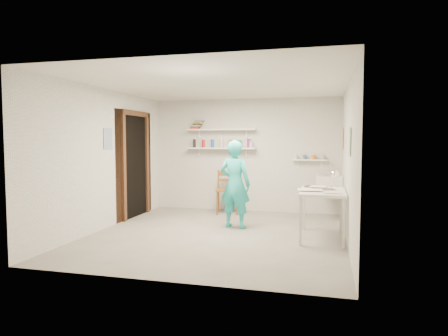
% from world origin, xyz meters
% --- Properties ---
extents(floor, '(4.00, 4.50, 0.02)m').
position_xyz_m(floor, '(0.00, 0.00, -0.01)').
color(floor, slate).
rests_on(floor, ground).
extents(ceiling, '(4.00, 4.50, 0.02)m').
position_xyz_m(ceiling, '(0.00, 0.00, 2.41)').
color(ceiling, silver).
rests_on(ceiling, wall_back).
extents(wall_back, '(4.00, 0.02, 2.40)m').
position_xyz_m(wall_back, '(0.00, 2.26, 1.20)').
color(wall_back, silver).
rests_on(wall_back, ground).
extents(wall_front, '(4.00, 0.02, 2.40)m').
position_xyz_m(wall_front, '(0.00, -2.26, 1.20)').
color(wall_front, silver).
rests_on(wall_front, ground).
extents(wall_left, '(0.02, 4.50, 2.40)m').
position_xyz_m(wall_left, '(-2.01, 0.00, 1.20)').
color(wall_left, silver).
rests_on(wall_left, ground).
extents(wall_right, '(0.02, 4.50, 2.40)m').
position_xyz_m(wall_right, '(2.01, 0.00, 1.20)').
color(wall_right, silver).
rests_on(wall_right, ground).
extents(doorway_recess, '(0.02, 0.90, 2.00)m').
position_xyz_m(doorway_recess, '(-1.99, 1.05, 1.00)').
color(doorway_recess, black).
rests_on(doorway_recess, wall_left).
extents(corridor_box, '(1.40, 1.50, 2.10)m').
position_xyz_m(corridor_box, '(-2.70, 1.05, 1.05)').
color(corridor_box, brown).
rests_on(corridor_box, ground).
extents(door_lintel, '(0.06, 1.05, 0.10)m').
position_xyz_m(door_lintel, '(-1.97, 1.05, 2.05)').
color(door_lintel, brown).
rests_on(door_lintel, wall_left).
extents(door_jamb_near, '(0.06, 0.10, 2.00)m').
position_xyz_m(door_jamb_near, '(-1.97, 0.55, 1.00)').
color(door_jamb_near, brown).
rests_on(door_jamb_near, ground).
extents(door_jamb_far, '(0.06, 0.10, 2.00)m').
position_xyz_m(door_jamb_far, '(-1.97, 1.55, 1.00)').
color(door_jamb_far, brown).
rests_on(door_jamb_far, ground).
extents(shelf_lower, '(1.50, 0.22, 0.03)m').
position_xyz_m(shelf_lower, '(-0.50, 2.13, 1.35)').
color(shelf_lower, white).
rests_on(shelf_lower, wall_back).
extents(shelf_upper, '(1.50, 0.22, 0.03)m').
position_xyz_m(shelf_upper, '(-0.50, 2.13, 1.75)').
color(shelf_upper, white).
rests_on(shelf_upper, wall_back).
extents(ledge_shelf, '(0.70, 0.14, 0.03)m').
position_xyz_m(ledge_shelf, '(1.35, 2.17, 1.12)').
color(ledge_shelf, white).
rests_on(ledge_shelf, wall_back).
extents(poster_left, '(0.01, 0.28, 0.36)m').
position_xyz_m(poster_left, '(-1.99, 0.05, 1.55)').
color(poster_left, '#334C7F').
rests_on(poster_left, wall_left).
extents(poster_right_a, '(0.01, 0.34, 0.42)m').
position_xyz_m(poster_right_a, '(1.99, 1.80, 1.55)').
color(poster_right_a, '#995933').
rests_on(poster_right_a, wall_right).
extents(poster_right_b, '(0.01, 0.30, 0.38)m').
position_xyz_m(poster_right_b, '(1.99, -0.55, 1.50)').
color(poster_right_b, '#3F724C').
rests_on(poster_right_b, wall_right).
extents(belfast_sink, '(0.48, 0.60, 0.30)m').
position_xyz_m(belfast_sink, '(1.75, 1.70, 0.70)').
color(belfast_sink, white).
rests_on(belfast_sink, wall_right).
extents(man, '(0.62, 0.47, 1.52)m').
position_xyz_m(man, '(0.16, 0.54, 0.76)').
color(man, '#26BFBF').
rests_on(man, ground).
extents(wall_clock, '(0.27, 0.09, 0.27)m').
position_xyz_m(wall_clock, '(0.12, 0.75, 1.01)').
color(wall_clock, '#ECECA1').
rests_on(wall_clock, man).
extents(wooden_chair, '(0.54, 0.52, 0.99)m').
position_xyz_m(wooden_chair, '(-0.29, 1.82, 0.50)').
color(wooden_chair, brown).
rests_on(wooden_chair, ground).
extents(work_table, '(0.68, 1.13, 0.75)m').
position_xyz_m(work_table, '(1.64, 0.13, 0.38)').
color(work_table, silver).
rests_on(work_table, ground).
extents(desk_lamp, '(0.14, 0.14, 0.14)m').
position_xyz_m(desk_lamp, '(1.83, 0.58, 0.97)').
color(desk_lamp, white).
rests_on(desk_lamp, work_table).
extents(spray_cans, '(1.26, 0.06, 0.17)m').
position_xyz_m(spray_cans, '(-0.50, 2.13, 1.45)').
color(spray_cans, black).
rests_on(spray_cans, shelf_lower).
extents(book_stack, '(0.30, 0.14, 0.20)m').
position_xyz_m(book_stack, '(-1.04, 2.13, 1.86)').
color(book_stack, red).
rests_on(book_stack, shelf_upper).
extents(ledge_pots, '(0.48, 0.07, 0.09)m').
position_xyz_m(ledge_pots, '(1.35, 2.17, 1.18)').
color(ledge_pots, silver).
rests_on(ledge_pots, ledge_shelf).
extents(papers, '(0.30, 0.22, 0.02)m').
position_xyz_m(papers, '(1.64, 0.13, 0.76)').
color(papers, silver).
rests_on(papers, work_table).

